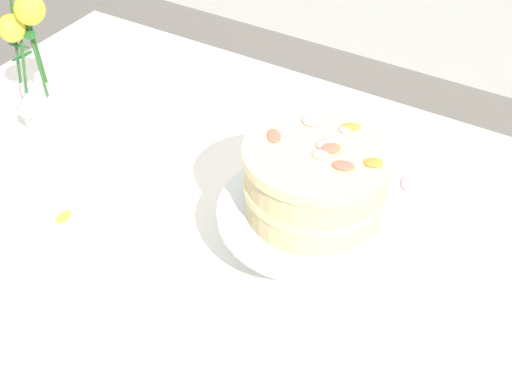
{
  "coord_description": "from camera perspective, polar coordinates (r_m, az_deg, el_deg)",
  "views": [
    {
      "loc": [
        0.5,
        -0.73,
        1.57
      ],
      "look_at": [
        0.06,
        0.01,
        0.86
      ],
      "focal_mm": 51.75,
      "sensor_mm": 36.0,
      "label": 1
    }
  ],
  "objects": [
    {
      "name": "linen_napkin",
      "position": [
        1.17,
        4.25,
        -5.64
      ],
      "size": [
        0.33,
        0.33,
        0.0
      ],
      "primitive_type": "cube",
      "rotation": [
        0.0,
        0.0,
        0.05
      ],
      "color": "white",
      "rests_on": "dining_table"
    },
    {
      "name": "flower_vase",
      "position": [
        1.38,
        -17.0,
        8.81
      ],
      "size": [
        0.13,
        0.09,
        0.35
      ],
      "color": "silver",
      "rests_on": "dining_table"
    },
    {
      "name": "cake_stand",
      "position": [
        1.11,
        4.45,
        -2.67
      ],
      "size": [
        0.29,
        0.29,
        0.1
      ],
      "color": "silver",
      "rests_on": "linen_napkin"
    },
    {
      "name": "dining_table",
      "position": [
        1.26,
        -2.99,
        -7.01
      ],
      "size": [
        1.4,
        1.0,
        0.74
      ],
      "color": "white",
      "rests_on": "ground"
    },
    {
      "name": "loose_petal_1",
      "position": [
        1.32,
        11.64,
        -0.03
      ],
      "size": [
        0.04,
        0.05,
        0.01
      ],
      "primitive_type": "ellipsoid",
      "rotation": [
        0.0,
        0.0,
        5.11
      ],
      "color": "pink",
      "rests_on": "dining_table"
    },
    {
      "name": "loose_petal_0",
      "position": [
        1.27,
        -14.64,
        -2.54
      ],
      "size": [
        0.03,
        0.04,
        0.01
      ],
      "primitive_type": "ellipsoid",
      "rotation": [
        0.0,
        0.0,
        1.76
      ],
      "color": "yellow",
      "rests_on": "dining_table"
    },
    {
      "name": "layer_cake",
      "position": [
        1.06,
        4.65,
        0.28
      ],
      "size": [
        0.21,
        0.21,
        0.12
      ],
      "color": "beige",
      "rests_on": "cake_stand"
    }
  ]
}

